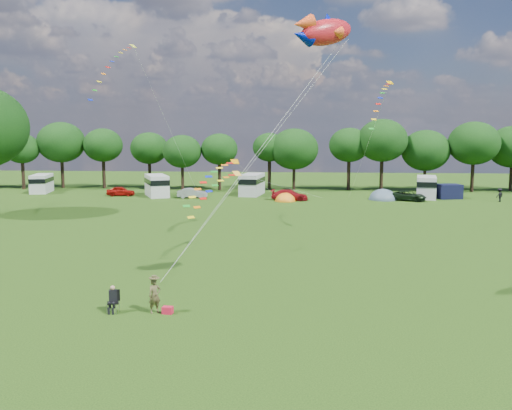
# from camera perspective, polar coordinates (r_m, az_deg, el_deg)

# --- Properties ---
(ground_plane) EXTENTS (180.00, 180.00, 0.00)m
(ground_plane) POSITION_cam_1_polar(r_m,az_deg,el_deg) (29.34, -1.29, -9.84)
(ground_plane) COLOR black
(ground_plane) RESTS_ON ground
(tree_line) EXTENTS (102.98, 10.98, 10.27)m
(tree_line) POSITION_cam_1_polar(r_m,az_deg,el_deg) (82.90, 6.33, 5.84)
(tree_line) COLOR black
(tree_line) RESTS_ON ground
(car_a) EXTENTS (3.83, 1.68, 1.25)m
(car_a) POSITION_cam_1_polar(r_m,az_deg,el_deg) (77.87, -13.37, 1.35)
(car_a) COLOR #A10F09
(car_a) RESTS_ON ground
(car_b) EXTENTS (3.75, 1.78, 1.27)m
(car_b) POSITION_cam_1_polar(r_m,az_deg,el_deg) (73.89, -6.40, 1.19)
(car_b) COLOR gray
(car_b) RESTS_ON ground
(car_c) EXTENTS (4.58, 2.31, 1.32)m
(car_c) POSITION_cam_1_polar(r_m,az_deg,el_deg) (71.19, 3.38, 1.00)
(car_c) COLOR maroon
(car_c) RESTS_ON ground
(car_d) EXTENTS (4.98, 3.70, 1.24)m
(car_d) POSITION_cam_1_polar(r_m,az_deg,el_deg) (73.07, 14.95, 0.90)
(car_d) COLOR black
(car_d) RESTS_ON ground
(campervan_a) EXTENTS (3.22, 5.54, 2.55)m
(campervan_a) POSITION_cam_1_polar(r_m,az_deg,el_deg) (85.28, -20.65, 2.09)
(campervan_a) COLOR silver
(campervan_a) RESTS_ON ground
(campervan_b) EXTENTS (4.56, 6.27, 2.83)m
(campervan_b) POSITION_cam_1_polar(r_m,az_deg,el_deg) (76.49, -9.89, 2.01)
(campervan_b) COLOR silver
(campervan_b) RESTS_ON ground
(campervan_c) EXTENTS (3.21, 6.07, 2.84)m
(campervan_c) POSITION_cam_1_polar(r_m,az_deg,el_deg) (76.81, -0.40, 2.15)
(campervan_c) COLOR #B7B7B9
(campervan_c) RESTS_ON ground
(campervan_d) EXTENTS (3.50, 6.04, 2.78)m
(campervan_d) POSITION_cam_1_polar(r_m,az_deg,el_deg) (76.69, 16.67, 1.80)
(campervan_d) COLOR #B7B6B9
(campervan_d) RESTS_ON ground
(tent_orange) EXTENTS (2.60, 2.85, 2.04)m
(tent_orange) POSITION_cam_1_polar(r_m,az_deg,el_deg) (70.34, 2.94, 0.40)
(tent_orange) COLOR orange
(tent_orange) RESTS_ON ground
(tent_greyblue) EXTENTS (3.61, 3.95, 2.69)m
(tent_greyblue) POSITION_cam_1_polar(r_m,az_deg,el_deg) (73.50, 12.57, 0.54)
(tent_greyblue) COLOR #475A68
(tent_greyblue) RESTS_ON ground
(awning_navy) EXTENTS (3.28, 2.83, 1.82)m
(awning_navy) POSITION_cam_1_polar(r_m,az_deg,el_deg) (77.02, 18.69, 1.30)
(awning_navy) COLOR black
(awning_navy) RESTS_ON ground
(kite_flyer) EXTENTS (0.74, 0.71, 1.70)m
(kite_flyer) POSITION_cam_1_polar(r_m,az_deg,el_deg) (28.12, -10.11, -8.92)
(kite_flyer) COLOR brown
(kite_flyer) RESTS_ON ground
(camp_chair) EXTENTS (0.67, 0.69, 1.33)m
(camp_chair) POSITION_cam_1_polar(r_m,az_deg,el_deg) (28.70, -14.10, -8.81)
(camp_chair) COLOR #99999E
(camp_chair) RESTS_ON ground
(kite_bag) EXTENTS (0.53, 0.38, 0.35)m
(kite_bag) POSITION_cam_1_polar(r_m,az_deg,el_deg) (28.10, -8.83, -10.34)
(kite_bag) COLOR red
(kite_bag) RESTS_ON ground
(fish_kite) EXTENTS (3.46, 2.80, 1.91)m
(fish_kite) POSITION_cam_1_polar(r_m,az_deg,el_deg) (28.84, 6.60, 16.84)
(fish_kite) COLOR red
(fish_kite) RESTS_ON ground
(streamer_kite_a) EXTENTS (3.22, 5.61, 5.76)m
(streamer_kite_a) POSITION_cam_1_polar(r_m,az_deg,el_deg) (57.91, -13.87, 13.66)
(streamer_kite_a) COLOR yellow
(streamer_kite_a) RESTS_ON ground
(streamer_kite_b) EXTENTS (4.38, 4.66, 3.83)m
(streamer_kite_b) POSITION_cam_1_polar(r_m,az_deg,el_deg) (50.06, -4.08, 3.01)
(streamer_kite_b) COLOR #CE8406
(streamer_kite_b) RESTS_ON ground
(streamer_kite_c) EXTENTS (3.11, 4.91, 2.78)m
(streamer_kite_c) POSITION_cam_1_polar(r_m,az_deg,el_deg) (39.22, -3.71, 1.89)
(streamer_kite_c) COLOR yellow
(streamer_kite_c) RESTS_ON ground
(walker_b) EXTENTS (1.18, 1.06, 1.69)m
(walker_b) POSITION_cam_1_polar(r_m,az_deg,el_deg) (75.65, 23.18, 0.93)
(walker_b) COLOR black
(walker_b) RESTS_ON ground
(streamer_kite_d) EXTENTS (2.59, 4.94, 4.25)m
(streamer_kite_d) POSITION_cam_1_polar(r_m,az_deg,el_deg) (50.37, 12.56, 10.56)
(streamer_kite_d) COLOR #E5A400
(streamer_kite_d) RESTS_ON ground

